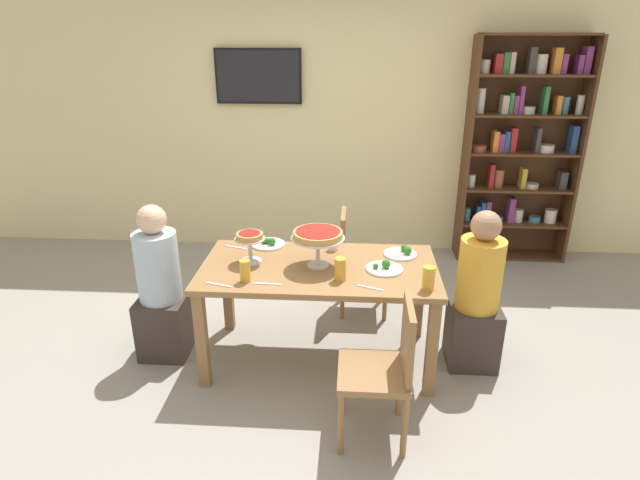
{
  "coord_description": "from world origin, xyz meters",
  "views": [
    {
      "loc": [
        0.22,
        -3.19,
        2.22
      ],
      "look_at": [
        0.0,
        0.1,
        0.89
      ],
      "focal_mm": 29.06,
      "sensor_mm": 36.0,
      "label": 1
    }
  ],
  "objects": [
    {
      "name": "ground_plane",
      "position": [
        0.0,
        0.0,
        0.0
      ],
      "size": [
        12.0,
        12.0,
        0.0
      ],
      "primitive_type": "plane",
      "color": "gray"
    },
    {
      "name": "rear_partition",
      "position": [
        0.0,
        2.2,
        1.4
      ],
      "size": [
        8.0,
        0.12,
        2.8
      ],
      "primitive_type": "cube",
      "color": "beige",
      "rests_on": "ground_plane"
    },
    {
      "name": "dining_table",
      "position": [
        0.0,
        0.0,
        0.65
      ],
      "size": [
        1.61,
        0.85,
        0.74
      ],
      "color": "olive",
      "rests_on": "ground_plane"
    },
    {
      "name": "bookshelf",
      "position": [
        1.86,
        2.01,
        1.16
      ],
      "size": [
        1.1,
        0.3,
        2.21
      ],
      "color": "#4C2D19",
      "rests_on": "ground_plane"
    },
    {
      "name": "television",
      "position": [
        -0.75,
        2.11,
        1.81
      ],
      "size": [
        0.86,
        0.05,
        0.53
      ],
      "color": "black"
    },
    {
      "name": "diner_head_west",
      "position": [
        -1.13,
        -0.0,
        0.49
      ],
      "size": [
        0.34,
        0.34,
        1.15
      ],
      "color": "#382D28",
      "rests_on": "ground_plane"
    },
    {
      "name": "diner_head_east",
      "position": [
        1.09,
        0.03,
        0.49
      ],
      "size": [
        0.34,
        0.34,
        1.15
      ],
      "rotation": [
        0.0,
        0.0,
        3.14
      ],
      "color": "#382D28",
      "rests_on": "ground_plane"
    },
    {
      "name": "chair_near_right",
      "position": [
        0.43,
        -0.74,
        0.49
      ],
      "size": [
        0.4,
        0.4,
        0.87
      ],
      "rotation": [
        0.0,
        0.0,
        1.57
      ],
      "color": "olive",
      "rests_on": "ground_plane"
    },
    {
      "name": "chair_far_right",
      "position": [
        0.26,
        0.74,
        0.49
      ],
      "size": [
        0.4,
        0.4,
        0.87
      ],
      "rotation": [
        0.0,
        0.0,
        -1.57
      ],
      "color": "olive",
      "rests_on": "ground_plane"
    },
    {
      "name": "deep_dish_pizza_stand",
      "position": [
        -0.01,
        -0.0,
        0.96
      ],
      "size": [
        0.36,
        0.36,
        0.26
      ],
      "color": "silver",
      "rests_on": "dining_table"
    },
    {
      "name": "personal_pizza_stand",
      "position": [
        -0.48,
        0.04,
        0.9
      ],
      "size": [
        0.21,
        0.21,
        0.22
      ],
      "color": "silver",
      "rests_on": "dining_table"
    },
    {
      "name": "salad_plate_near_diner",
      "position": [
        0.58,
        0.22,
        0.76
      ],
      "size": [
        0.23,
        0.23,
        0.07
      ],
      "color": "white",
      "rests_on": "dining_table"
    },
    {
      "name": "salad_plate_far_diner",
      "position": [
        -0.4,
        0.34,
        0.76
      ],
      "size": [
        0.25,
        0.25,
        0.07
      ],
      "color": "white",
      "rests_on": "dining_table"
    },
    {
      "name": "salad_plate_spare",
      "position": [
        0.44,
        -0.03,
        0.76
      ],
      "size": [
        0.25,
        0.25,
        0.07
      ],
      "color": "white",
      "rests_on": "dining_table"
    },
    {
      "name": "beer_glass_amber_tall",
      "position": [
        0.15,
        -0.2,
        0.82
      ],
      "size": [
        0.07,
        0.07,
        0.15
      ],
      "primitive_type": "cylinder",
      "color": "gold",
      "rests_on": "dining_table"
    },
    {
      "name": "beer_glass_amber_short",
      "position": [
        -0.45,
        -0.26,
        0.81
      ],
      "size": [
        0.07,
        0.07,
        0.14
      ],
      "primitive_type": "cylinder",
      "color": "gold",
      "rests_on": "dining_table"
    },
    {
      "name": "beer_glass_amber_spare",
      "position": [
        0.7,
        -0.3,
        0.82
      ],
      "size": [
        0.08,
        0.08,
        0.15
      ],
      "primitive_type": "cylinder",
      "color": "gold",
      "rests_on": "dining_table"
    },
    {
      "name": "water_glass_clear_near",
      "position": [
        0.09,
        0.29,
        0.79
      ],
      "size": [
        0.07,
        0.07,
        0.1
      ],
      "primitive_type": "cylinder",
      "color": "white",
      "rests_on": "dining_table"
    },
    {
      "name": "cutlery_fork_near",
      "position": [
        -0.64,
        0.28,
        0.74
      ],
      "size": [
        0.18,
        0.07,
        0.0
      ],
      "primitive_type": "cube",
      "rotation": [
        0.0,
        0.0,
        2.84
      ],
      "color": "silver",
      "rests_on": "dining_table"
    },
    {
      "name": "cutlery_knife_near",
      "position": [
        -0.31,
        -0.3,
        0.74
      ],
      "size": [
        0.18,
        0.02,
        0.0
      ],
      "primitive_type": "cube",
      "rotation": [
        0.0,
        0.0,
        -0.04
      ],
      "color": "silver",
      "rests_on": "dining_table"
    },
    {
      "name": "cutlery_fork_far",
      "position": [
        -0.61,
        -0.33,
        0.74
      ],
      "size": [
        0.18,
        0.07,
        0.0
      ],
      "primitive_type": "cube",
      "rotation": [
        0.0,
        0.0,
        -0.28
      ],
      "color": "silver",
      "rests_on": "dining_table"
    },
    {
      "name": "cutlery_knife_far",
      "position": [
        0.34,
        -0.31,
        0.74
      ],
      "size": [
        0.17,
        0.08,
        0.0
      ],
      "primitive_type": "cube",
      "rotation": [
        0.0,
        0.0,
        -0.36
      ],
      "color": "silver",
      "rests_on": "dining_table"
    }
  ]
}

